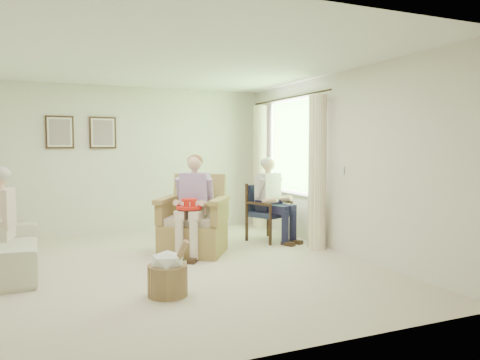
{
  "coord_description": "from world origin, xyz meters",
  "views": [
    {
      "loc": [
        -1.5,
        -5.72,
        1.53
      ],
      "look_at": [
        1.2,
        0.52,
        1.05
      ],
      "focal_mm": 35.0,
      "sensor_mm": 36.0,
      "label": 1
    }
  ],
  "objects_px": {
    "person_wicker": "(196,197)",
    "person_dark": "(271,194)",
    "wood_armchair": "(267,210)",
    "sofa": "(1,246)",
    "wicker_armchair": "(193,229)",
    "hatbox": "(168,273)",
    "red_hat": "(189,205)"
  },
  "relations": [
    {
      "from": "person_wicker",
      "to": "person_dark",
      "type": "height_order",
      "value": "person_wicker"
    },
    {
      "from": "person_dark",
      "to": "sofa",
      "type": "bearing_deg",
      "value": 161.56
    },
    {
      "from": "wood_armchair",
      "to": "red_hat",
      "type": "height_order",
      "value": "wood_armchair"
    },
    {
      "from": "wicker_armchair",
      "to": "person_wicker",
      "type": "xyz_separation_m",
      "value": [
        0.0,
        -0.15,
        0.47
      ]
    },
    {
      "from": "person_dark",
      "to": "red_hat",
      "type": "distance_m",
      "value": 1.69
    },
    {
      "from": "wicker_armchair",
      "to": "person_dark",
      "type": "xyz_separation_m",
      "value": [
        1.43,
        0.31,
        0.42
      ]
    },
    {
      "from": "wood_armchair",
      "to": "person_dark",
      "type": "xyz_separation_m",
      "value": [
        0.0,
        -0.15,
        0.28
      ]
    },
    {
      "from": "person_dark",
      "to": "hatbox",
      "type": "distance_m",
      "value": 3.11
    },
    {
      "from": "person_wicker",
      "to": "hatbox",
      "type": "xyz_separation_m",
      "value": [
        -0.82,
        -1.61,
        -0.59
      ]
    },
    {
      "from": "red_hat",
      "to": "person_wicker",
      "type": "bearing_deg",
      "value": 48.2
    },
    {
      "from": "hatbox",
      "to": "wood_armchair",
      "type": "bearing_deg",
      "value": 44.56
    },
    {
      "from": "person_dark",
      "to": "hatbox",
      "type": "bearing_deg",
      "value": -160.23
    },
    {
      "from": "person_wicker",
      "to": "red_hat",
      "type": "xyz_separation_m",
      "value": [
        -0.14,
        -0.16,
        -0.09
      ]
    },
    {
      "from": "sofa",
      "to": "red_hat",
      "type": "xyz_separation_m",
      "value": [
        2.33,
        -0.33,
        0.43
      ]
    },
    {
      "from": "wood_armchair",
      "to": "person_dark",
      "type": "bearing_deg",
      "value": -112.76
    },
    {
      "from": "wood_armchair",
      "to": "red_hat",
      "type": "distance_m",
      "value": 1.77
    },
    {
      "from": "sofa",
      "to": "wood_armchair",
      "type": "bearing_deg",
      "value": -83.47
    },
    {
      "from": "wicker_armchair",
      "to": "red_hat",
      "type": "relative_size",
      "value": 3.26
    },
    {
      "from": "person_dark",
      "to": "red_hat",
      "type": "relative_size",
      "value": 3.84
    },
    {
      "from": "person_wicker",
      "to": "red_hat",
      "type": "distance_m",
      "value": 0.23
    },
    {
      "from": "sofa",
      "to": "hatbox",
      "type": "xyz_separation_m",
      "value": [
        1.64,
        -1.78,
        -0.08
      ]
    },
    {
      "from": "sofa",
      "to": "wicker_armchair",
      "type": "bearing_deg",
      "value": -90.41
    },
    {
      "from": "person_wicker",
      "to": "sofa",
      "type": "bearing_deg",
      "value": -150.61
    },
    {
      "from": "person_dark",
      "to": "hatbox",
      "type": "relative_size",
      "value": 2.21
    },
    {
      "from": "wicker_armchair",
      "to": "red_hat",
      "type": "distance_m",
      "value": 0.51
    },
    {
      "from": "red_hat",
      "to": "hatbox",
      "type": "bearing_deg",
      "value": -115.21
    },
    {
      "from": "wicker_armchair",
      "to": "wood_armchair",
      "type": "distance_m",
      "value": 1.51
    },
    {
      "from": "wicker_armchair",
      "to": "hatbox",
      "type": "distance_m",
      "value": 1.95
    },
    {
      "from": "sofa",
      "to": "hatbox",
      "type": "height_order",
      "value": "sofa"
    },
    {
      "from": "wicker_armchair",
      "to": "hatbox",
      "type": "xyz_separation_m",
      "value": [
        -0.82,
        -1.76,
        -0.12
      ]
    },
    {
      "from": "sofa",
      "to": "person_wicker",
      "type": "bearing_deg",
      "value": -93.85
    },
    {
      "from": "sofa",
      "to": "red_hat",
      "type": "height_order",
      "value": "red_hat"
    }
  ]
}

